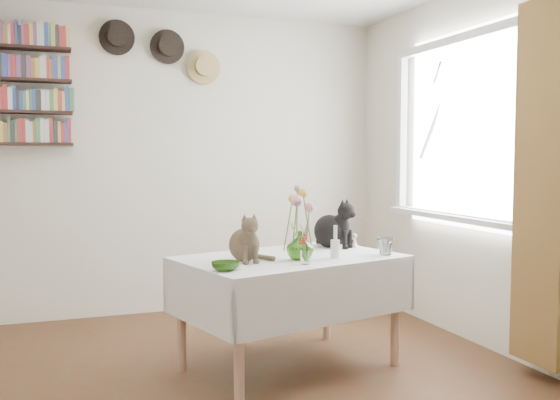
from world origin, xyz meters
name	(u,v)px	position (x,y,z in m)	size (l,w,h in m)	color
room	(218,168)	(0.00, 0.00, 1.25)	(4.08, 4.58, 2.58)	#572A18
window	(457,144)	(1.97, 0.80, 1.40)	(0.12, 1.52, 1.32)	white
curtain	(545,184)	(1.90, -0.12, 1.15)	(0.12, 0.38, 2.10)	brown
dining_table	(290,284)	(0.59, 0.57, 0.52)	(1.47, 1.14, 0.69)	white
tabby_cat	(244,236)	(0.29, 0.51, 0.84)	(0.19, 0.25, 0.29)	brown
black_cat	(330,222)	(0.99, 0.86, 0.86)	(0.22, 0.28, 0.33)	black
flower_vase	(300,245)	(0.61, 0.44, 0.78)	(0.16, 0.16, 0.17)	#67A839
green_bowl	(225,266)	(0.10, 0.24, 0.72)	(0.15, 0.15, 0.05)	#67A839
drinking_glass	(386,246)	(1.18, 0.42, 0.75)	(0.11, 0.11, 0.11)	white
candlestick	(335,247)	(0.83, 0.42, 0.76)	(0.05, 0.05, 0.20)	white
berry_jar	(305,248)	(0.58, 0.29, 0.78)	(0.05, 0.05, 0.20)	white
porcelain_figurine	(355,242)	(1.13, 0.76, 0.74)	(0.05, 0.05, 0.10)	white
flower_bouquet	(299,202)	(0.61, 0.45, 1.04)	(0.17, 0.12, 0.39)	#4C7233
bookshelf_unit	(1,84)	(-1.10, 2.16, 1.84)	(1.00, 0.16, 0.91)	black
wall_hats	(164,50)	(0.12, 2.19, 2.17)	(0.98, 0.09, 0.48)	black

